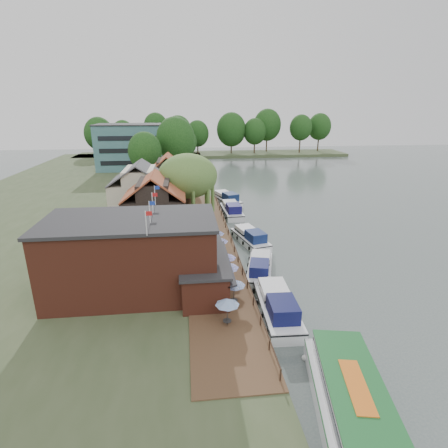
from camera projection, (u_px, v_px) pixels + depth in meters
name	position (u px, v px, depth m)	size (l,w,h in m)	color
ground	(294.00, 286.00, 36.43)	(260.00, 260.00, 0.00)	#4A5553
land_bank	(85.00, 203.00, 66.05)	(50.00, 140.00, 1.00)	#384728
quay_deck	(210.00, 244.00, 44.66)	(6.00, 50.00, 0.10)	#47301E
quay_rail	(231.00, 238.00, 45.28)	(0.20, 49.00, 1.00)	black
pub	(154.00, 255.00, 32.52)	(20.00, 11.00, 7.30)	maroon
hotel_block	(144.00, 146.00, 97.74)	(25.40, 12.40, 12.30)	#38666B
cottage_a	(155.00, 206.00, 46.35)	(8.60, 7.60, 8.50)	black
cottage_b	(141.00, 189.00, 55.45)	(9.60, 8.60, 8.50)	beige
cottage_c	(168.00, 178.00, 64.35)	(7.60, 7.60, 8.50)	black
willow	(188.00, 189.00, 51.23)	(8.60, 8.60, 10.43)	#476B2D
umbrella_0	(227.00, 312.00, 27.68)	(1.94, 1.94, 2.38)	#1B4F99
umbrella_1	(234.00, 292.00, 30.65)	(2.01, 2.01, 2.38)	navy
umbrella_2	(226.00, 274.00, 33.95)	(2.41, 2.41, 2.38)	navy
umbrella_3	(225.00, 264.00, 36.17)	(2.19, 2.19, 2.38)	#1E1B94
umbrella_4	(219.00, 247.00, 40.53)	(2.18, 2.18, 2.38)	navy
umbrella_5	(216.00, 239.00, 42.98)	(2.08, 2.08, 2.38)	#1C2F9A
cruiser_0	(277.00, 303.00, 30.93)	(3.31, 10.23, 2.49)	white
cruiser_1	(260.00, 265.00, 38.58)	(2.94, 9.11, 2.18)	silver
cruiser_2	(250.00, 235.00, 47.40)	(3.00, 9.30, 2.23)	white
cruiser_3	(232.00, 208.00, 59.75)	(3.20, 9.91, 2.40)	silver
cruiser_4	(226.00, 197.00, 67.01)	(3.22, 9.96, 2.42)	white
tour_boat	(357.00, 417.00, 19.22)	(3.95, 14.01, 3.06)	silver
swan	(305.00, 357.00, 25.68)	(0.44, 0.44, 0.44)	white
bank_tree_0	(146.00, 161.00, 72.44)	(6.88, 6.88, 11.99)	#143811
bank_tree_1	(176.00, 151.00, 78.31)	(8.63, 8.63, 14.75)	#143811
bank_tree_2	(185.00, 152.00, 86.47)	(6.14, 6.14, 12.00)	#143811
bank_tree_3	(179.00, 140.00, 105.38)	(8.09, 8.09, 14.35)	#143811
bank_tree_4	(171.00, 139.00, 115.01)	(6.65, 6.65, 13.43)	#143811
bank_tree_5	(172.00, 140.00, 120.95)	(7.16, 7.16, 11.65)	#143811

